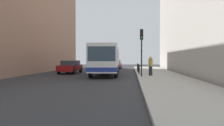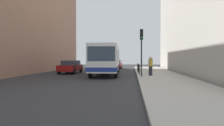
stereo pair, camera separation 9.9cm
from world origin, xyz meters
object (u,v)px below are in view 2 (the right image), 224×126
Objects in this scene: pedestrian_near_signal at (151,66)px; pedestrian_mid_sidewalk at (151,64)px; car_beside_bus at (71,67)px; traffic_light at (141,44)px; bollard_near at (139,69)px; bollard_mid at (138,68)px; car_behind_bus at (116,64)px; pedestrian_far_sidewalk at (151,64)px; bus at (107,58)px; bollard_far at (138,67)px.

pedestrian_mid_sidewalk is at bearing -74.24° from pedestrian_near_signal.
pedestrian_mid_sidewalk is (9.05, -0.59, 0.28)m from car_beside_bus.
car_beside_bus is 9.67m from traffic_light.
bollard_near is 2.58m from bollard_mid.
car_beside_bus is 0.99× the size of car_behind_bus.
traffic_light is 2.40× the size of pedestrian_far_sidewalk.
pedestrian_mid_sidewalk is (4.73, 0.62, -0.66)m from bus.
bollard_far is at bearing -100.55° from pedestrian_mid_sidewalk.
car_behind_bus is 1.09× the size of traffic_light.
car_beside_bus is at bearing 179.75° from bollard_mid.
car_beside_bus is at bearing 84.78° from pedestrian_far_sidewalk.
bollard_far is (0.00, 2.58, 0.00)m from bollard_mid.
pedestrian_far_sidewalk is at bearing -74.54° from pedestrian_near_signal.
traffic_light is (3.48, -15.87, 2.22)m from car_behind_bus.
bollard_far is (7.75, 2.55, -0.16)m from car_beside_bus.
bollard_far is at bearing 114.68° from car_behind_bus.
bus reaches higher than pedestrian_near_signal.
pedestrian_mid_sidewalk reaches higher than pedestrian_far_sidewalk.
car_behind_bus is at bearing 112.56° from bollard_far.
bus reaches higher than bollard_near.
bollard_mid is (-0.10, 5.16, -2.38)m from traffic_light.
car_behind_bus is (4.37, 10.68, 0.00)m from car_beside_bus.
traffic_light is at bearing -89.26° from bollard_far.
bollard_near is at bearing -35.86° from pedestrian_near_signal.
bus reaches higher than car_beside_bus.
car_behind_bus is 4.70× the size of bollard_mid.
pedestrian_near_signal is at bearing 50.69° from traffic_light.
car_beside_bus is 11.54m from car_behind_bus.
traffic_light reaches higher than bollard_mid.
pedestrian_far_sidewalk is (5.21, 5.38, -0.72)m from bus.
pedestrian_near_signal reaches higher than pedestrian_far_sidewalk.
car_behind_bus is at bearing 107.50° from bollard_mid.
traffic_light reaches higher than car_beside_bus.
car_behind_bus is 12.20m from pedestrian_mid_sidewalk.
bus is 2.49× the size of car_behind_bus.
bollard_mid is 1.00× the size of bollard_far.
pedestrian_mid_sidewalk reaches higher than car_beside_bus.
bollard_near is at bearing -90.00° from bollard_mid.
traffic_light is at bearing -87.78° from bollard_near.
bollard_far is 0.55× the size of pedestrian_near_signal.
pedestrian_mid_sidewalk is at bearing -67.46° from bollard_far.
bollard_far is (0.00, 5.17, 0.00)m from bollard_near.
bollard_mid is 4.58m from pedestrian_far_sidewalk.
bollard_near is at bearing 106.36° from car_behind_bus.
bollard_mid is at bearing -55.52° from pedestrian_near_signal.
bus is 4.82m from pedestrian_mid_sidewalk.
pedestrian_far_sidewalk is (9.53, 4.16, 0.22)m from car_beside_bus.
bus reaches higher than car_behind_bus.
pedestrian_far_sidewalk is (1.68, 9.36, -2.00)m from traffic_light.
bus reaches higher than bollard_mid.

